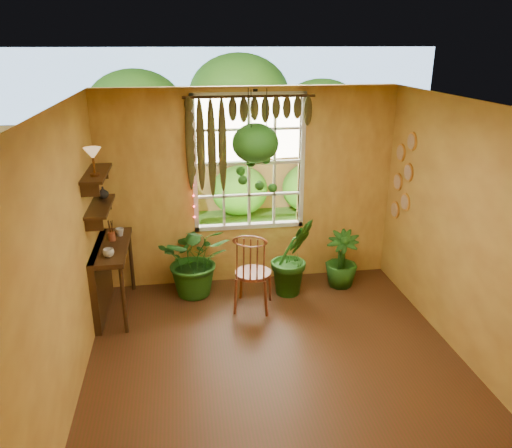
{
  "coord_description": "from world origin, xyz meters",
  "views": [
    {
      "loc": [
        -0.9,
        -4.22,
        3.24
      ],
      "look_at": [
        -0.08,
        1.15,
        1.24
      ],
      "focal_mm": 35.0,
      "sensor_mm": 36.0,
      "label": 1
    }
  ],
  "objects_px": {
    "potted_plant_left": "(196,259)",
    "potted_plant_mid": "(293,257)",
    "windsor_chair": "(253,283)",
    "counter_ledge": "(105,271)",
    "hanging_basket": "(255,150)"
  },
  "relations": [
    {
      "from": "windsor_chair",
      "to": "hanging_basket",
      "type": "height_order",
      "value": "hanging_basket"
    },
    {
      "from": "hanging_basket",
      "to": "potted_plant_mid",
      "type": "bearing_deg",
      "value": -21.69
    },
    {
      "from": "potted_plant_left",
      "to": "potted_plant_mid",
      "type": "distance_m",
      "value": 1.29
    },
    {
      "from": "potted_plant_mid",
      "to": "hanging_basket",
      "type": "bearing_deg",
      "value": 158.31
    },
    {
      "from": "potted_plant_left",
      "to": "hanging_basket",
      "type": "bearing_deg",
      "value": 1.49
    },
    {
      "from": "windsor_chair",
      "to": "potted_plant_mid",
      "type": "bearing_deg",
      "value": 47.56
    },
    {
      "from": "counter_ledge",
      "to": "potted_plant_left",
      "type": "xyz_separation_m",
      "value": [
        1.14,
        0.29,
        -0.04
      ]
    },
    {
      "from": "counter_ledge",
      "to": "potted_plant_mid",
      "type": "relative_size",
      "value": 1.12
    },
    {
      "from": "counter_ledge",
      "to": "windsor_chair",
      "type": "xyz_separation_m",
      "value": [
        1.82,
        -0.22,
        -0.2
      ]
    },
    {
      "from": "counter_ledge",
      "to": "hanging_basket",
      "type": "relative_size",
      "value": 0.91
    },
    {
      "from": "windsor_chair",
      "to": "potted_plant_mid",
      "type": "height_order",
      "value": "windsor_chair"
    },
    {
      "from": "potted_plant_mid",
      "to": "counter_ledge",
      "type": "bearing_deg",
      "value": -177.2
    },
    {
      "from": "potted_plant_left",
      "to": "potted_plant_mid",
      "type": "height_order",
      "value": "potted_plant_mid"
    },
    {
      "from": "potted_plant_mid",
      "to": "potted_plant_left",
      "type": "bearing_deg",
      "value": 172.53
    },
    {
      "from": "windsor_chair",
      "to": "hanging_basket",
      "type": "distance_m",
      "value": 1.69
    }
  ]
}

